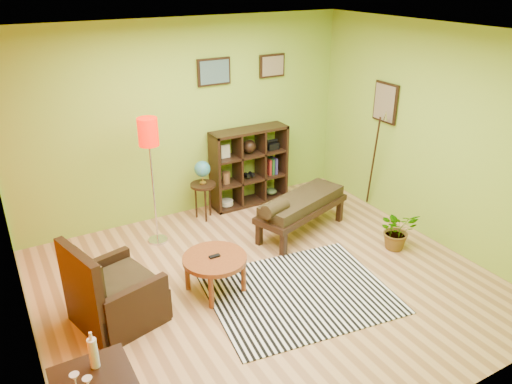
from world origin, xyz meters
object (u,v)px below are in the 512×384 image
coffee_table (215,262)px  globe_table (203,176)px  potted_plant (397,234)px  bench (300,205)px  floor_lamp (149,144)px  cube_shelf (250,167)px  armchair (113,297)px

coffee_table → globe_table: globe_table is taller
potted_plant → bench: bearing=132.6°
globe_table → bench: 1.46m
globe_table → bench: bearing=-48.1°
floor_lamp → cube_shelf: size_ratio=1.43×
globe_table → potted_plant: bearing=-47.8°
cube_shelf → globe_table: bearing=-170.5°
armchair → globe_table: (1.78, 1.69, 0.38)m
floor_lamp → potted_plant: bearing=-32.8°
armchair → cube_shelf: size_ratio=0.81×
cube_shelf → bench: cube_shelf is taller
armchair → bench: bearing=12.7°
floor_lamp → bench: size_ratio=1.11×
armchair → bench: 2.80m
cube_shelf → armchair: bearing=-145.2°
globe_table → bench: size_ratio=0.58×
armchair → bench: (2.73, 0.62, 0.14)m
globe_table → cube_shelf: size_ratio=0.74×
armchair → floor_lamp: (0.95, 1.38, 1.09)m
floor_lamp → bench: floor_lamp is taller
coffee_table → globe_table: size_ratio=0.81×
armchair → potted_plant: armchair is taller
floor_lamp → potted_plant: floor_lamp is taller
cube_shelf → bench: 1.23m
globe_table → cube_shelf: bearing=9.5°
coffee_table → armchair: size_ratio=0.75×
bench → potted_plant: size_ratio=2.87×
bench → potted_plant: bearing=-47.4°
armchair → cube_shelf: 3.22m
floor_lamp → cube_shelf: 1.91m
armchair → potted_plant: bearing=-5.4°
globe_table → potted_plant: 2.78m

